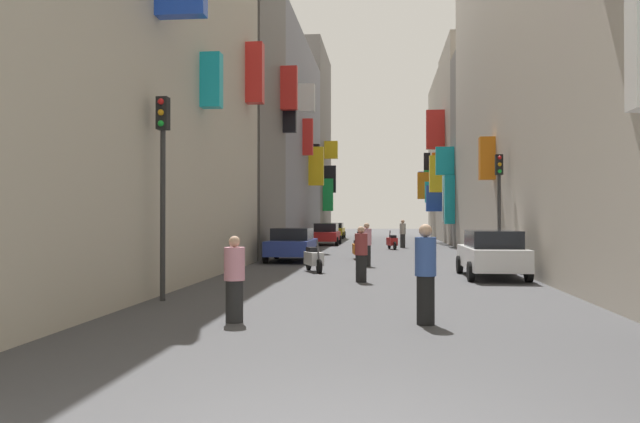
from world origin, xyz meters
The scene contains 24 objects.
ground_plane centered at (0.00, 30.00, 0.00)m, with size 140.00×140.00×0.00m, color #424244.
building_left_mid_b centered at (-7.99, 25.69, 8.53)m, with size 6.88×7.32×17.06m.
building_left_mid_c centered at (-7.99, 39.00, 7.23)m, with size 7.38×19.33×14.47m.
building_left_far centered at (-7.99, 54.33, 8.86)m, with size 7.21×11.33×17.74m.
building_right_near centered at (8.00, 17.68, 8.27)m, with size 7.18×35.39×16.55m.
building_right_mid_a centered at (7.96, 37.05, 6.30)m, with size 7.19×3.34×12.66m.
building_right_mid_b centered at (7.97, 43.39, 7.42)m, with size 7.38×9.34×14.87m.
building_right_mid_c centered at (7.98, 54.04, 7.25)m, with size 7.37×11.93×14.52m.
parked_car_red centered at (-3.56, 38.51, 0.78)m, with size 1.91×4.44×1.49m.
parked_car_blue centered at (-3.57, 22.01, 0.76)m, with size 1.99×4.20×1.44m.
parked_car_white centered at (3.83, 15.16, 0.78)m, with size 1.85×4.23×1.50m.
parked_car_yellow centered at (-4.07, 52.07, 0.75)m, with size 1.94×4.16×1.40m.
scooter_orange centered at (-0.77, 23.61, 0.46)m, with size 0.57×1.99×1.13m.
scooter_black centered at (-1.26, 41.16, 0.46)m, with size 0.71×1.78×1.13m.
scooter_red centered at (0.92, 32.59, 0.46)m, with size 0.68×1.94×1.13m.
scooter_green centered at (-3.85, 44.63, 0.46)m, with size 0.73×1.95×1.13m.
scooter_white centered at (-2.04, 16.75, 0.46)m, with size 0.83×1.84×1.13m.
pedestrian_crossing centered at (-0.25, 13.32, 0.82)m, with size 0.54×0.54×1.65m.
pedestrian_near_left centered at (1.62, 34.66, 0.88)m, with size 0.49×0.49×1.76m.
pedestrian_near_right centered at (-2.30, 5.98, 0.78)m, with size 0.49×0.49×1.57m.
pedestrian_mid_street centered at (-0.25, 19.32, 0.84)m, with size 0.48×0.48×1.69m.
pedestrian_far_away centered at (1.15, 6.07, 0.90)m, with size 0.38×0.38×1.79m.
traffic_light_near_corner centered at (4.63, 18.32, 2.87)m, with size 0.26×0.34×4.22m.
traffic_light_far_corner centered at (-4.63, 8.71, 3.15)m, with size 0.26×0.34×4.67m.
Camera 1 is at (0.40, -5.30, 1.91)m, focal length 35.45 mm.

